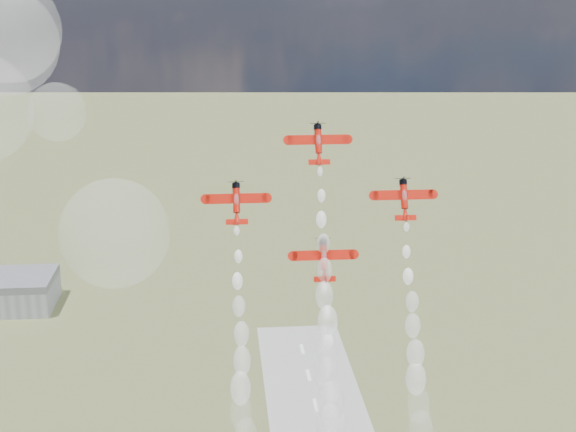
# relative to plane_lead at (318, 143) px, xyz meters

# --- Properties ---
(plane_lead) EXTENTS (11.04, 5.51, 7.33)m
(plane_lead) POSITION_rel_plane_lead_xyz_m (0.00, 0.00, 0.00)
(plane_lead) COLOR #B81509
(plane_lead) RESTS_ON ground
(plane_left) EXTENTS (11.04, 5.51, 7.33)m
(plane_left) POSITION_rel_plane_lead_xyz_m (-15.30, -4.71, -9.62)
(plane_left) COLOR #B81509
(plane_left) RESTS_ON ground
(plane_right) EXTENTS (11.04, 5.51, 7.33)m
(plane_right) POSITION_rel_plane_lead_xyz_m (15.30, -4.71, -9.62)
(plane_right) COLOR #B81509
(plane_right) RESTS_ON ground
(plane_slot) EXTENTS (11.04, 5.51, 7.33)m
(plane_slot) POSITION_rel_plane_lead_xyz_m (0.00, -9.41, -19.25)
(plane_slot) COLOR #B81509
(plane_slot) RESTS_ON ground
(smoke_trail_lead) EXTENTS (5.21, 23.19, 43.27)m
(smoke_trail_lead) POSITION_rel_plane_lead_xyz_m (-0.17, -18.18, -36.71)
(smoke_trail_lead) COLOR white
(smoke_trail_lead) RESTS_ON plane_lead
(smoke_trail_right) EXTENTS (5.27, 23.19, 43.79)m
(smoke_trail_right) POSITION_rel_plane_lead_xyz_m (15.56, -22.83, -46.17)
(smoke_trail_right) COLOR white
(smoke_trail_right) RESTS_ON plane_right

